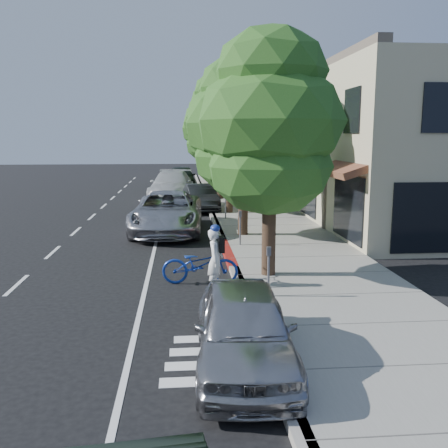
{
  "coord_description": "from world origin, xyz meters",
  "views": [
    {
      "loc": [
        -1.58,
        -15.85,
        4.1
      ],
      "look_at": [
        -0.25,
        -0.33,
        1.35
      ],
      "focal_mm": 40.0,
      "sensor_mm": 36.0,
      "label": 1
    }
  ],
  "objects": [
    {
      "name": "white_pickup",
      "position": [
        -2.2,
        16.6,
        0.93
      ],
      "size": [
        3.1,
        6.6,
        1.86
      ],
      "primitive_type": "imported",
      "rotation": [
        0.0,
        0.0,
        -0.08
      ],
      "color": "silver",
      "rests_on": "ground"
    },
    {
      "name": "street_tree_4",
      "position": [
        0.9,
        22.0,
        4.98
      ],
      "size": [
        4.69,
        4.69,
        7.99
      ],
      "color": "black",
      "rests_on": "ground"
    },
    {
      "name": "curb",
      "position": [
        0.0,
        8.0,
        0.07
      ],
      "size": [
        0.3,
        56.0,
        0.15
      ],
      "primitive_type": "cube",
      "color": "#9E998E",
      "rests_on": "ground"
    },
    {
      "name": "street_tree_3",
      "position": [
        0.9,
        16.0,
        5.13
      ],
      "size": [
        4.43,
        4.43,
        8.12
      ],
      "color": "black",
      "rests_on": "ground"
    },
    {
      "name": "ground",
      "position": [
        0.0,
        0.0,
        0.0
      ],
      "size": [
        120.0,
        120.0,
        0.0
      ],
      "primitive_type": "plane",
      "color": "black",
      "rests_on": "ground"
    },
    {
      "name": "street_tree_5",
      "position": [
        0.9,
        28.0,
        4.66
      ],
      "size": [
        4.88,
        4.88,
        7.63
      ],
      "color": "black",
      "rests_on": "ground"
    },
    {
      "name": "dark_suv_far",
      "position": [
        -1.56,
        23.73,
        0.9
      ],
      "size": [
        2.29,
        5.36,
        1.8
      ],
      "primitive_type": "imported",
      "rotation": [
        0.0,
        0.0,
        0.03
      ],
      "color": "black",
      "rests_on": "ground"
    },
    {
      "name": "sidewalk",
      "position": [
        2.3,
        8.0,
        0.07
      ],
      "size": [
        4.6,
        56.0,
        0.15
      ],
      "primitive_type": "cube",
      "color": "gray",
      "rests_on": "ground"
    },
    {
      "name": "dark_sedan",
      "position": [
        -0.5,
        11.91,
        0.72
      ],
      "size": [
        2.02,
        4.53,
        1.44
      ],
      "primitive_type": "imported",
      "rotation": [
        0.0,
        0.0,
        0.11
      ],
      "color": "black",
      "rests_on": "ground"
    },
    {
      "name": "near_car_a",
      "position": [
        -0.5,
        -7.49,
        0.73
      ],
      "size": [
        1.94,
        4.36,
        1.46
      ],
      "primitive_type": "imported",
      "rotation": [
        0.0,
        0.0,
        -0.05
      ],
      "color": "#A5A4A9",
      "rests_on": "ground"
    },
    {
      "name": "bicycle",
      "position": [
        -1.09,
        -2.3,
        0.56
      ],
      "size": [
        2.18,
        0.91,
        1.12
      ],
      "primitive_type": "imported",
      "rotation": [
        0.0,
        0.0,
        1.49
      ],
      "color": "#16349B",
      "rests_on": "ground"
    },
    {
      "name": "street_tree_0",
      "position": [
        0.9,
        -2.0,
        4.4
      ],
      "size": [
        4.15,
        4.15,
        7.07
      ],
      "color": "black",
      "rests_on": "ground"
    },
    {
      "name": "cyclist",
      "position": [
        -0.7,
        -2.94,
        0.84
      ],
      "size": [
        0.51,
        0.68,
        1.68
      ],
      "primitive_type": "imported",
      "rotation": [
        0.0,
        0.0,
        1.38
      ],
      "color": "white",
      "rests_on": "ground"
    },
    {
      "name": "street_tree_2",
      "position": [
        0.9,
        10.0,
        4.8
      ],
      "size": [
        4.29,
        4.29,
        7.64
      ],
      "color": "black",
      "rests_on": "ground"
    },
    {
      "name": "storefront_building",
      "position": [
        9.6,
        18.0,
        3.5
      ],
      "size": [
        10.0,
        36.0,
        7.0
      ],
      "primitive_type": "cube",
      "color": "#BEB592",
      "rests_on": "ground"
    },
    {
      "name": "silver_suv",
      "position": [
        -2.2,
        5.5,
        0.87
      ],
      "size": [
        3.19,
        6.4,
        1.74
      ],
      "primitive_type": "imported",
      "rotation": [
        0.0,
        0.0,
        -0.05
      ],
      "color": "#B5B4B9",
      "rests_on": "ground"
    },
    {
      "name": "street_tree_1",
      "position": [
        0.9,
        4.0,
        4.47
      ],
      "size": [
        4.75,
        4.75,
        7.34
      ],
      "color": "black",
      "rests_on": "ground"
    },
    {
      "name": "curb_red_segment",
      "position": [
        0.0,
        1.0,
        0.07
      ],
      "size": [
        0.32,
        4.0,
        0.15
      ],
      "primitive_type": "cube",
      "color": "maroon",
      "rests_on": "ground"
    },
    {
      "name": "pedestrian",
      "position": [
        1.37,
        12.49,
        0.98
      ],
      "size": [
        0.85,
        0.69,
        1.66
      ],
      "primitive_type": "imported",
      "rotation": [
        0.0,
        0.0,
        3.06
      ],
      "color": "black",
      "rests_on": "sidewalk"
    }
  ]
}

